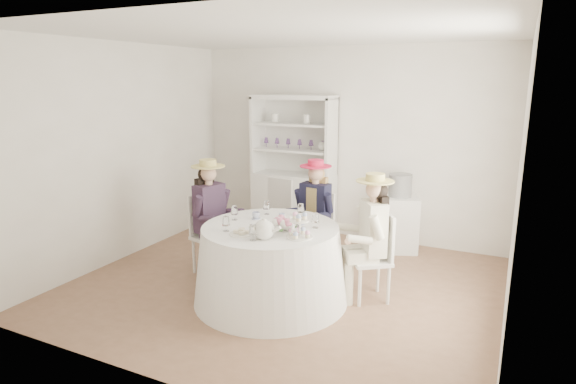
% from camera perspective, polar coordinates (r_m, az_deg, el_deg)
% --- Properties ---
extents(ground, '(4.50, 4.50, 0.00)m').
position_cam_1_polar(ground, '(5.50, -0.46, -10.93)').
color(ground, brown).
rests_on(ground, ground).
extents(ceiling, '(4.50, 4.50, 0.00)m').
position_cam_1_polar(ceiling, '(5.04, -0.52, 18.35)').
color(ceiling, white).
rests_on(ceiling, wall_back).
extents(wall_back, '(4.50, 0.00, 4.50)m').
position_cam_1_polar(wall_back, '(6.93, 6.88, 5.67)').
color(wall_back, silver).
rests_on(wall_back, ground).
extents(wall_front, '(4.50, 0.00, 4.50)m').
position_cam_1_polar(wall_front, '(3.46, -15.30, -2.34)').
color(wall_front, silver).
rests_on(wall_front, ground).
extents(wall_left, '(0.00, 4.50, 4.50)m').
position_cam_1_polar(wall_left, '(6.41, -18.91, 4.44)').
color(wall_left, silver).
rests_on(wall_left, ground).
extents(wall_right, '(0.00, 4.50, 4.50)m').
position_cam_1_polar(wall_right, '(4.59, 25.61, 0.59)').
color(wall_right, silver).
rests_on(wall_right, ground).
extents(tea_table, '(1.59, 1.59, 0.80)m').
position_cam_1_polar(tea_table, '(5.01, -2.07, -8.49)').
color(tea_table, white).
rests_on(tea_table, ground).
extents(hutch, '(1.37, 0.89, 2.03)m').
position_cam_1_polar(hutch, '(7.08, 0.75, 0.78)').
color(hutch, silver).
rests_on(hutch, ground).
extents(side_table, '(0.62, 0.62, 0.74)m').
position_cam_1_polar(side_table, '(6.61, 12.93, -3.63)').
color(side_table, silver).
rests_on(side_table, ground).
extents(hatbox, '(0.39, 0.39, 0.30)m').
position_cam_1_polar(hatbox, '(6.48, 13.16, 0.77)').
color(hatbox, black).
rests_on(hatbox, side_table).
extents(guest_left, '(0.55, 0.51, 1.36)m').
position_cam_1_polar(guest_left, '(5.65, -9.11, -2.15)').
color(guest_left, silver).
rests_on(guest_left, ground).
extents(guest_mid, '(0.49, 0.51, 1.33)m').
position_cam_1_polar(guest_mid, '(5.75, 3.14, -1.87)').
color(guest_mid, silver).
rests_on(guest_mid, ground).
extents(guest_right, '(0.58, 0.55, 1.34)m').
position_cam_1_polar(guest_right, '(4.97, 9.80, -4.47)').
color(guest_right, silver).
rests_on(guest_right, ground).
extents(spare_chair, '(0.45, 0.45, 0.97)m').
position_cam_1_polar(spare_chair, '(6.56, -0.43, -2.06)').
color(spare_chair, silver).
rests_on(spare_chair, ground).
extents(teacup_a, '(0.10, 0.10, 0.07)m').
position_cam_1_polar(teacup_a, '(5.12, -3.82, -2.86)').
color(teacup_a, white).
rests_on(teacup_a, tea_table).
extents(teacup_b, '(0.07, 0.07, 0.06)m').
position_cam_1_polar(teacup_b, '(5.10, -0.74, -2.96)').
color(teacup_b, white).
rests_on(teacup_b, tea_table).
extents(teacup_c, '(0.10, 0.10, 0.06)m').
position_cam_1_polar(teacup_c, '(4.92, 1.41, -3.51)').
color(teacup_c, white).
rests_on(teacup_c, tea_table).
extents(flower_bowl, '(0.26, 0.26, 0.06)m').
position_cam_1_polar(flower_bowl, '(4.75, 0.21, -4.18)').
color(flower_bowl, white).
rests_on(flower_bowl, tea_table).
extents(flower_arrangement, '(0.20, 0.20, 0.08)m').
position_cam_1_polar(flower_arrangement, '(4.67, -0.60, -3.61)').
color(flower_arrangement, '#D2698D').
rests_on(flower_arrangement, tea_table).
extents(table_teapot, '(0.27, 0.20, 0.21)m').
position_cam_1_polar(table_teapot, '(4.49, -2.83, -4.47)').
color(table_teapot, white).
rests_on(table_teapot, tea_table).
extents(sandwich_plate, '(0.23, 0.23, 0.05)m').
position_cam_1_polar(sandwich_plate, '(4.64, -5.53, -4.86)').
color(sandwich_plate, white).
rests_on(sandwich_plate, tea_table).
extents(cupcake_stand, '(0.25, 0.25, 0.23)m').
position_cam_1_polar(cupcake_stand, '(4.51, 1.35, -4.38)').
color(cupcake_stand, white).
rests_on(cupcake_stand, tea_table).
extents(stemware_set, '(0.96, 0.96, 0.15)m').
position_cam_1_polar(stemware_set, '(4.85, -2.11, -3.25)').
color(stemware_set, white).
rests_on(stemware_set, tea_table).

